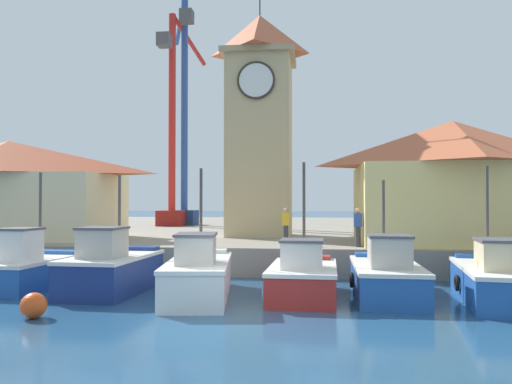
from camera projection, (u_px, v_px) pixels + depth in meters
The scene contains 16 objects.
ground_plane at pixel (230, 321), 12.85m from camera, with size 300.00×300.00×0.00m, color navy.
quay_wharf at pixel (288, 233), 39.93m from camera, with size 120.00×40.00×1.18m, color gray.
fishing_boat_left_outer at pixel (30, 268), 17.67m from camera, with size 2.12×4.18×4.14m.
fishing_boat_left_inner at pixel (112, 269), 16.86m from camera, with size 2.35×4.40×4.01m.
fishing_boat_mid_left at pixel (199, 275), 15.88m from camera, with size 2.58×5.36×4.18m.
fishing_boat_center at pixel (303, 277), 15.90m from camera, with size 2.27×4.24×4.37m.
fishing_boat_mid_right at pixel (386, 275), 16.04m from camera, with size 2.22×4.94×3.79m.
fishing_boat_right_inner at pixel (493, 279), 15.25m from camera, with size 2.50×5.38×4.22m.
clock_tower at pixel (260, 120), 27.59m from camera, with size 3.91×3.91×13.87m.
warehouse_left at pixel (8, 188), 25.84m from camera, with size 11.40×5.65×5.04m.
warehouse_right at pixel (453, 180), 22.61m from camera, with size 8.86×6.42×5.57m.
port_crane_near at pixel (173, 144), 39.12m from camera, with size 2.38×7.90×16.79m.
port_crane_far at pixel (184, 133), 40.69m from camera, with size 3.44×7.48×19.43m.
mooring_buoy at pixel (34, 306), 13.08m from camera, with size 0.68×0.68×0.68m, color #E54C19.
dock_worker_near_tower at pixel (286, 226), 21.79m from camera, with size 0.34×0.22×1.62m.
dock_worker_along_quay at pixel (358, 227), 20.83m from camera, with size 0.34×0.22×1.62m.
Camera 1 is at (2.20, -12.74, 3.07)m, focal length 35.00 mm.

